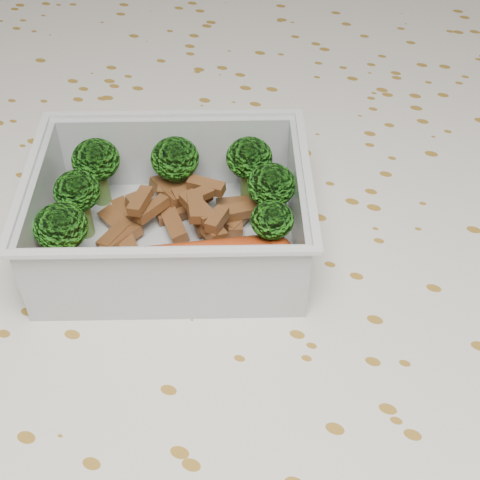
% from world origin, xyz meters
% --- Properties ---
extents(dining_table, '(1.40, 0.90, 0.75)m').
position_xyz_m(dining_table, '(0.00, 0.00, 0.67)').
color(dining_table, brown).
rests_on(dining_table, ground).
extents(tablecloth, '(1.46, 0.96, 0.19)m').
position_xyz_m(tablecloth, '(0.00, 0.00, 0.72)').
color(tablecloth, silver).
rests_on(tablecloth, dining_table).
extents(lunch_container, '(0.20, 0.18, 0.06)m').
position_xyz_m(lunch_container, '(-0.05, 0.00, 0.78)').
color(lunch_container, silver).
rests_on(lunch_container, tablecloth).
extents(broccoli_florets, '(0.15, 0.13, 0.05)m').
position_xyz_m(broccoli_florets, '(-0.06, 0.02, 0.79)').
color(broccoli_florets, '#608C3F').
rests_on(broccoli_florets, lunch_container).
extents(meat_pile, '(0.10, 0.08, 0.03)m').
position_xyz_m(meat_pile, '(-0.06, 0.02, 0.77)').
color(meat_pile, brown).
rests_on(meat_pile, lunch_container).
extents(sausage, '(0.12, 0.08, 0.03)m').
position_xyz_m(sausage, '(-0.04, -0.03, 0.77)').
color(sausage, '#C94218').
rests_on(sausage, lunch_container).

